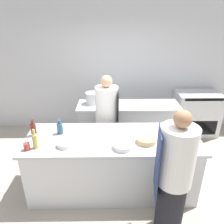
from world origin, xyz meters
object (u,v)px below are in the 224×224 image
object	(u,v)px
bottle_wine	(60,128)
cup	(27,146)
bowl_ceramic_blue	(123,146)
oven_range	(196,113)
bottle_vinegar	(182,128)
stockpot	(92,98)
bowl_mixing_large	(146,140)
bottle_cooking_oil	(35,141)
chef_at_prep_near	(174,178)
chef_at_stove	(107,120)
bottle_sauce	(179,132)
bowl_wooden_salad	(166,132)
bottle_olive_oil	(33,129)
bowl_prep_small	(65,144)

from	to	relation	value
bottle_wine	cup	xyz separation A→B (m)	(-0.35, -0.43, -0.04)
bowl_ceramic_blue	cup	bearing A→B (deg)	-179.05
oven_range	bowl_ceramic_blue	size ratio (longest dim) A/B	3.68
bottle_vinegar	stockpot	world-z (taller)	stockpot
stockpot	bowl_mixing_large	bearing A→B (deg)	-59.92
bottle_vinegar	bottle_cooking_oil	xyz separation A→B (m)	(-2.07, -0.39, 0.04)
chef_at_prep_near	chef_at_stove	bearing A→B (deg)	34.98
chef_at_stove	bottle_sauce	world-z (taller)	chef_at_stove
cup	stockpot	bearing A→B (deg)	65.05
chef_at_stove	bowl_ceramic_blue	bearing A→B (deg)	15.30
oven_range	bowl_wooden_salad	xyz separation A→B (m)	(-1.13, -1.66, 0.46)
bottle_cooking_oil	bottle_sauce	bearing A→B (deg)	5.78
oven_range	chef_at_stove	size ratio (longest dim) A/B	0.60
bowl_ceramic_blue	chef_at_prep_near	bearing A→B (deg)	-42.02
cup	stockpot	xyz separation A→B (m)	(0.75, 1.62, 0.06)
bottle_olive_oil	bowl_prep_small	world-z (taller)	bottle_olive_oil
bottle_vinegar	bowl_prep_small	bearing A→B (deg)	-168.40
bottle_olive_oil	stockpot	world-z (taller)	bottle_olive_oil
bottle_vinegar	bottle_cooking_oil	world-z (taller)	bottle_cooking_oil
bottle_sauce	bowl_mixing_large	distance (m)	0.48
bowl_prep_small	cup	bearing A→B (deg)	-170.16
bottle_vinegar	chef_at_prep_near	bearing A→B (deg)	-111.34
chef_at_stove	stockpot	xyz separation A→B (m)	(-0.29, 0.54, 0.22)
bowl_wooden_salad	stockpot	world-z (taller)	stockpot
stockpot	bowl_ceramic_blue	bearing A→B (deg)	-72.16
oven_range	cup	size ratio (longest dim) A/B	9.51
bottle_cooking_oil	stockpot	size ratio (longest dim) A/B	1.05
chef_at_prep_near	bottle_olive_oil	xyz separation A→B (m)	(-1.84, 0.85, 0.18)
bottle_vinegar	bowl_prep_small	xyz separation A→B (m)	(-1.69, -0.35, -0.04)
bottle_sauce	bowl_wooden_salad	size ratio (longest dim) A/B	1.66
bottle_wine	bowl_ceramic_blue	bearing A→B (deg)	-23.94
bottle_wine	chef_at_stove	bearing A→B (deg)	43.10
chef_at_stove	cup	size ratio (longest dim) A/B	15.99
chef_at_prep_near	bottle_wine	world-z (taller)	chef_at_prep_near
bottle_vinegar	bowl_mixing_large	xyz separation A→B (m)	(-0.58, -0.27, -0.04)
bottle_cooking_oil	bottle_vinegar	bearing A→B (deg)	10.54
bottle_wine	bowl_prep_small	bearing A→B (deg)	-68.75
bottle_vinegar	bottle_sauce	bearing A→B (deg)	-119.94
oven_range	bottle_wine	distance (m)	3.20
bottle_olive_oil	bowl_wooden_salad	xyz separation A→B (m)	(1.96, 0.02, -0.07)
bottle_cooking_oil	bowl_ceramic_blue	size ratio (longest dim) A/B	1.06
oven_range	bottle_cooking_oil	size ratio (longest dim) A/B	3.48
chef_at_prep_near	bottle_wine	xyz separation A→B (m)	(-1.47, 0.91, 0.17)
bottle_vinegar	bowl_prep_small	world-z (taller)	bottle_vinegar
bowl_mixing_large	bowl_wooden_salad	distance (m)	0.41
bottle_wine	chef_at_prep_near	bearing A→B (deg)	-31.64
bottle_cooking_oil	bowl_ceramic_blue	world-z (taller)	bottle_cooking_oil
oven_range	chef_at_stove	bearing A→B (deg)	-154.16
bottle_wine	bowl_mixing_large	bearing A→B (deg)	-12.21
bottle_sauce	bowl_mixing_large	world-z (taller)	bottle_sauce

